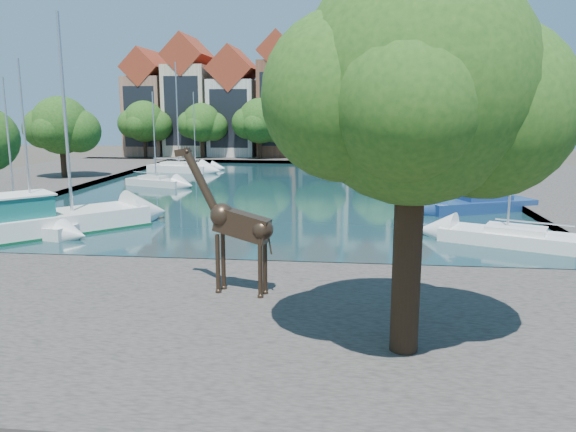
{
  "coord_description": "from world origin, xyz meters",
  "views": [
    {
      "loc": [
        5.84,
        -24.28,
        7.32
      ],
      "look_at": [
        3.42,
        -2.0,
        2.96
      ],
      "focal_mm": 35.0,
      "sensor_mm": 36.0,
      "label": 1
    }
  ],
  "objects_px": {
    "motorsailer": "(43,218)",
    "sailboat_right_a": "(507,234)",
    "plane_tree": "(419,93)",
    "giraffe_statue": "(235,224)",
    "sailboat_left_a": "(33,226)"
  },
  "relations": [
    {
      "from": "plane_tree",
      "to": "giraffe_statue",
      "type": "relative_size",
      "value": 1.98
    },
    {
      "from": "plane_tree",
      "to": "motorsailer",
      "type": "relative_size",
      "value": 0.85
    },
    {
      "from": "motorsailer",
      "to": "sailboat_right_a",
      "type": "xyz_separation_m",
      "value": [
        25.95,
        0.52,
        -0.43
      ]
    },
    {
      "from": "giraffe_statue",
      "to": "motorsailer",
      "type": "bearing_deg",
      "value": 142.61
    },
    {
      "from": "sailboat_right_a",
      "to": "plane_tree",
      "type": "bearing_deg",
      "value": -113.99
    },
    {
      "from": "plane_tree",
      "to": "sailboat_left_a",
      "type": "relative_size",
      "value": 1.08
    },
    {
      "from": "plane_tree",
      "to": "sailboat_left_a",
      "type": "bearing_deg",
      "value": 144.09
    },
    {
      "from": "plane_tree",
      "to": "sailboat_left_a",
      "type": "height_order",
      "value": "plane_tree"
    },
    {
      "from": "plane_tree",
      "to": "sailboat_right_a",
      "type": "height_order",
      "value": "plane_tree"
    },
    {
      "from": "plane_tree",
      "to": "motorsailer",
      "type": "height_order",
      "value": "motorsailer"
    },
    {
      "from": "plane_tree",
      "to": "sailboat_left_a",
      "type": "distance_m",
      "value": 25.22
    },
    {
      "from": "giraffe_statue",
      "to": "motorsailer",
      "type": "relative_size",
      "value": 0.43
    },
    {
      "from": "plane_tree",
      "to": "giraffe_statue",
      "type": "distance_m",
      "value": 8.67
    },
    {
      "from": "plane_tree",
      "to": "giraffe_statue",
      "type": "bearing_deg",
      "value": 142.84
    },
    {
      "from": "motorsailer",
      "to": "plane_tree",
      "type": "bearing_deg",
      "value": -37.32
    }
  ]
}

